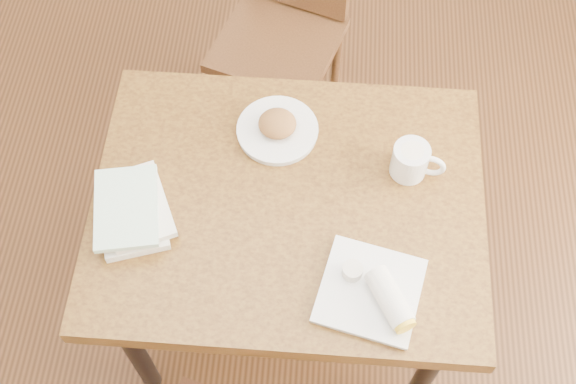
# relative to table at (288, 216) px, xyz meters

# --- Properties ---
(ground) EXTENTS (4.00, 5.00, 0.01)m
(ground) POSITION_rel_table_xyz_m (0.00, 0.00, -0.67)
(ground) COLOR #472814
(ground) RESTS_ON ground
(table) EXTENTS (1.09, 0.86, 0.75)m
(table) POSITION_rel_table_xyz_m (0.00, 0.00, 0.00)
(table) COLOR brown
(table) RESTS_ON ground
(chair_far) EXTENTS (0.53, 0.53, 0.95)m
(chair_far) POSITION_rel_table_xyz_m (-0.07, 0.89, -0.12)
(chair_far) COLOR #4B2C15
(chair_far) RESTS_ON ground
(plate_scone) EXTENTS (0.24, 0.24, 0.08)m
(plate_scone) POSITION_rel_table_xyz_m (-0.05, 0.23, 0.11)
(plate_scone) COLOR white
(plate_scone) RESTS_ON table
(coffee_mug) EXTENTS (0.15, 0.10, 0.10)m
(coffee_mug) POSITION_rel_table_xyz_m (0.34, 0.12, 0.14)
(coffee_mug) COLOR white
(coffee_mug) RESTS_ON table
(plate_burrito) EXTENTS (0.30, 0.30, 0.08)m
(plate_burrito) POSITION_rel_table_xyz_m (0.25, -0.27, 0.11)
(plate_burrito) COLOR white
(plate_burrito) RESTS_ON table
(book_stack) EXTENTS (0.26, 0.30, 0.07)m
(book_stack) POSITION_rel_table_xyz_m (-0.42, -0.08, 0.12)
(book_stack) COLOR white
(book_stack) RESTS_ON table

